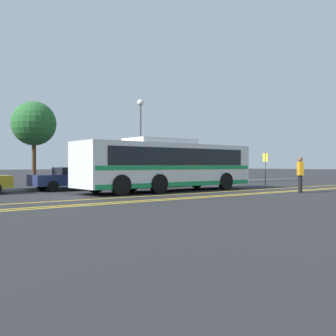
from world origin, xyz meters
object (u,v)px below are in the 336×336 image
(pedestrian_0, at_px, (300,172))
(street_lamp, at_px, (140,125))
(bus_stop_sign, at_px, (265,165))
(transit_bus, at_px, (168,164))
(parked_car_2, at_px, (151,177))
(tree_1, at_px, (34,124))
(parked_car_1, at_px, (71,178))

(pedestrian_0, distance_m, street_lamp, 12.21)
(bus_stop_sign, bearing_deg, transit_bus, -98.36)
(transit_bus, height_order, parked_car_2, transit_bus)
(parked_car_2, xyz_separation_m, bus_stop_sign, (5.81, -4.64, 0.74))
(pedestrian_0, distance_m, tree_1, 17.27)
(transit_bus, height_order, tree_1, tree_1)
(pedestrian_0, height_order, bus_stop_sign, bus_stop_sign)
(transit_bus, height_order, bus_stop_sign, transit_bus)
(street_lamp, relative_size, tree_1, 1.08)
(transit_bus, xyz_separation_m, parked_car_2, (1.50, 3.77, -0.80))
(tree_1, bearing_deg, bus_stop_sign, -40.28)
(parked_car_2, distance_m, tree_1, 8.69)
(bus_stop_sign, distance_m, street_lamp, 9.21)
(parked_car_2, bearing_deg, street_lamp, 162.97)
(parked_car_2, xyz_separation_m, street_lamp, (0.78, 2.51, 3.63))
(parked_car_2, bearing_deg, transit_bus, -21.28)
(transit_bus, height_order, pedestrian_0, transit_bus)
(pedestrian_0, relative_size, bus_stop_sign, 0.83)
(bus_stop_sign, bearing_deg, street_lamp, -146.44)
(transit_bus, height_order, street_lamp, street_lamp)
(transit_bus, distance_m, parked_car_1, 5.67)
(transit_bus, relative_size, bus_stop_sign, 4.85)
(street_lamp, bearing_deg, bus_stop_sign, -54.88)
(pedestrian_0, distance_m, bus_stop_sign, 5.10)
(street_lamp, distance_m, tree_1, 7.26)
(bus_stop_sign, bearing_deg, parked_car_2, -130.17)
(bus_stop_sign, bearing_deg, parked_car_1, -114.68)
(parked_car_2, distance_m, bus_stop_sign, 7.48)
(parked_car_2, relative_size, tree_1, 0.80)
(bus_stop_sign, height_order, street_lamp, street_lamp)
(parked_car_1, relative_size, street_lamp, 0.73)
(pedestrian_0, bearing_deg, tree_1, 68.58)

